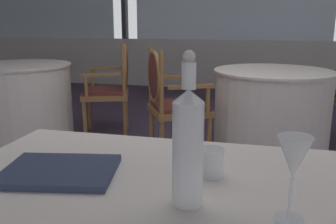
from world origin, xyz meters
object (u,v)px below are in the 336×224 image
Objects in this scene: wine_glass at (294,160)px; dining_chair_1_1 at (114,82)px; water_bottle at (188,144)px; water_tumbler at (211,162)px; dining_chair_0_0 at (169,97)px; menu_book at (60,171)px.

dining_chair_1_1 is (-1.51, 2.77, -0.34)m from wine_glass.
water_tumbler is (0.04, 0.18, -0.11)m from water_bottle.
wine_glass is (0.23, -0.02, -0.01)m from water_bottle.
water_bottle is 0.23m from wine_glass.
water_bottle is at bearing -103.20° from dining_chair_0_0.
dining_chair_0_0 reaches higher than dining_chair_1_1.
water_tumbler is 2.05m from dining_chair_0_0.
menu_book is (-0.62, 0.11, -0.13)m from wine_glass.
water_bottle is 0.38× the size of dining_chair_0_0.
menu_book is at bearing 170.22° from wine_glass.
dining_chair_0_0 is (-0.78, 2.16, -0.33)m from wine_glass.
water_tumbler is at bearing 2.82° from menu_book.
dining_chair_0_0 is at bearing 109.77° from wine_glass.
water_bottle reaches higher than dining_chair_0_0.
dining_chair_1_1 is at bearing 114.89° from water_bottle.
water_bottle is 2.23m from dining_chair_0_0.
water_bottle is 1.90× the size of wine_glass.
water_tumbler is 0.25× the size of menu_book.
water_bottle is at bearing 96.83° from dining_chair_1_1.
wine_glass is at bearing 100.50° from dining_chair_1_1.
water_bottle is 1.17× the size of menu_book.
water_bottle reaches higher than dining_chair_1_1.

